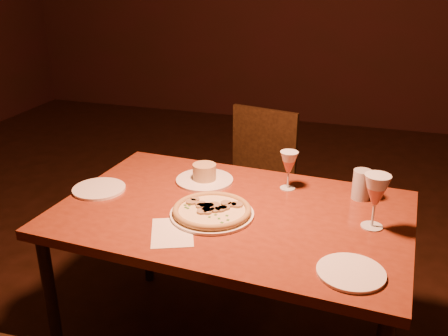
% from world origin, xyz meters
% --- Properties ---
extents(dining_table, '(1.33, 0.90, 0.69)m').
position_xyz_m(dining_table, '(0.25, 0.08, 0.63)').
color(dining_table, maroon).
rests_on(dining_table, floor).
extents(chair_far, '(0.46, 0.46, 0.80)m').
position_xyz_m(chair_far, '(0.12, 0.95, 0.45)').
color(chair_far, black).
rests_on(chair_far, floor).
extents(pizza_plate, '(0.30, 0.30, 0.03)m').
position_xyz_m(pizza_plate, '(0.19, 0.01, 0.70)').
color(pizza_plate, white).
rests_on(pizza_plate, dining_table).
extents(ramekin_saucer, '(0.24, 0.24, 0.08)m').
position_xyz_m(ramekin_saucer, '(0.07, 0.29, 0.71)').
color(ramekin_saucer, white).
rests_on(ramekin_saucer, dining_table).
extents(wine_glass_far, '(0.07, 0.07, 0.16)m').
position_xyz_m(wine_glass_far, '(0.41, 0.32, 0.77)').
color(wine_glass_far, '#C86953').
rests_on(wine_glass_far, dining_table).
extents(wine_glass_right, '(0.09, 0.09, 0.20)m').
position_xyz_m(wine_glass_right, '(0.75, 0.10, 0.78)').
color(wine_glass_right, '#C86953').
rests_on(wine_glass_right, dining_table).
extents(water_tumbler, '(0.07, 0.07, 0.12)m').
position_xyz_m(water_tumbler, '(0.70, 0.32, 0.75)').
color(water_tumbler, '#AEB5BE').
rests_on(water_tumbler, dining_table).
extents(side_plate_left, '(0.21, 0.21, 0.01)m').
position_xyz_m(side_plate_left, '(-0.31, 0.08, 0.69)').
color(side_plate_left, white).
rests_on(side_plate_left, dining_table).
extents(side_plate_near, '(0.20, 0.20, 0.01)m').
position_xyz_m(side_plate_near, '(0.70, -0.22, 0.69)').
color(side_plate_near, white).
rests_on(side_plate_near, dining_table).
extents(menu_card, '(0.21, 0.24, 0.00)m').
position_xyz_m(menu_card, '(0.10, -0.15, 0.69)').
color(menu_card, silver).
rests_on(menu_card, dining_table).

